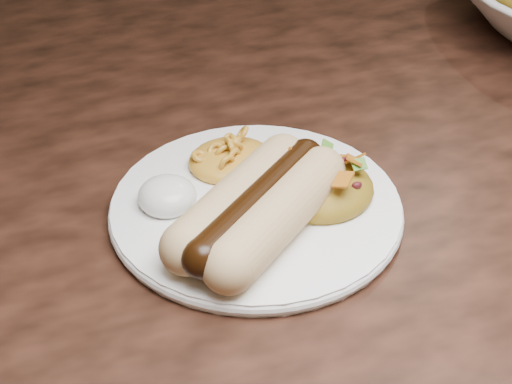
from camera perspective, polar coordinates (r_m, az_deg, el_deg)
name	(u,v)px	position (r m, az deg, el deg)	size (l,w,h in m)	color
table	(292,183)	(0.83, 2.63, 0.63)	(1.60, 0.90, 0.75)	#482519
plate	(256,208)	(0.63, 0.00, -1.17)	(0.23, 0.23, 0.01)	white
hotdog	(258,206)	(0.59, 0.16, -1.05)	(0.13, 0.14, 0.04)	#E1AB7C
mac_and_cheese	(231,150)	(0.67, -1.83, 3.05)	(0.07, 0.07, 0.03)	gold
sour_cream	(167,190)	(0.62, -6.52, 0.18)	(0.05, 0.05, 0.03)	white
taco_salad	(321,180)	(0.63, 4.73, 0.90)	(0.09, 0.08, 0.04)	#C35E0F
fork	(177,238)	(0.61, -5.80, -3.36)	(0.02, 0.16, 0.00)	white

